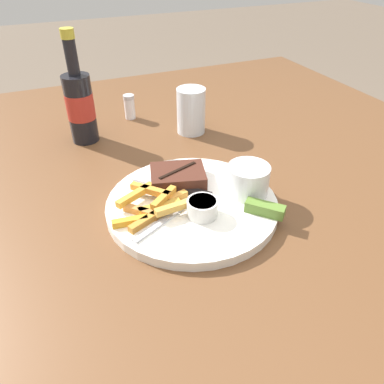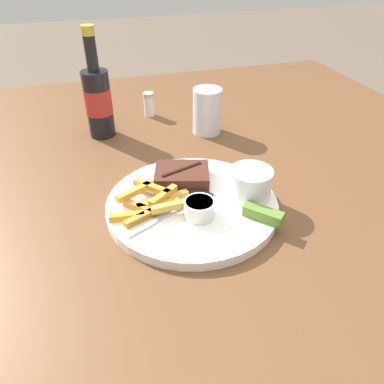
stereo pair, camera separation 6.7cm
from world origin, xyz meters
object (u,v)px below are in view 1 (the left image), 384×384
(beer_bottle, at_px, (80,104))
(drinking_glass, at_px, (191,111))
(knife_utensil, at_px, (179,188))
(steak_portion, at_px, (177,176))
(dinner_plate, at_px, (192,205))
(dipping_sauce_cup, at_px, (205,206))
(fork_utensil, at_px, (161,223))
(coleslaw_cup, at_px, (248,178))
(salt_shaker, at_px, (130,107))
(pickle_spear, at_px, (265,209))

(beer_bottle, distance_m, drinking_glass, 0.26)
(knife_utensil, distance_m, drinking_glass, 0.29)
(steak_portion, bearing_deg, dinner_plate, -89.01)
(drinking_glass, bearing_deg, dipping_sauce_cup, -109.61)
(drinking_glass, bearing_deg, dinner_plate, -113.07)
(knife_utensil, bearing_deg, fork_utensil, 98.73)
(dinner_plate, bearing_deg, coleslaw_cup, -8.01)
(steak_portion, xyz_separation_m, salt_shaker, (0.01, 0.37, 0.00))
(fork_utensil, relative_size, drinking_glass, 1.12)
(coleslaw_cup, bearing_deg, fork_utensil, -172.94)
(steak_portion, distance_m, beer_bottle, 0.32)
(steak_portion, height_order, drinking_glass, drinking_glass)
(dinner_plate, relative_size, beer_bottle, 1.22)
(steak_portion, relative_size, beer_bottle, 0.47)
(steak_portion, relative_size, dipping_sauce_cup, 2.27)
(steak_portion, height_order, dipping_sauce_cup, dipping_sauce_cup)
(coleslaw_cup, bearing_deg, salt_shaker, 102.22)
(knife_utensil, xyz_separation_m, salt_shaker, (0.02, 0.40, 0.01))
(beer_bottle, bearing_deg, dipping_sauce_cup, -71.73)
(dinner_plate, relative_size, salt_shaker, 4.80)
(salt_shaker, bearing_deg, beer_bottle, -148.74)
(dipping_sauce_cup, xyz_separation_m, salt_shaker, (0.00, 0.48, -0.00))
(coleslaw_cup, xyz_separation_m, pickle_spear, (-0.01, -0.07, -0.02))
(knife_utensil, bearing_deg, beer_bottle, -21.52)
(steak_portion, height_order, fork_utensil, steak_portion)
(dinner_plate, xyz_separation_m, dipping_sauce_cup, (0.00, -0.04, 0.03))
(dinner_plate, xyz_separation_m, steak_portion, (-0.00, 0.07, 0.02))
(steak_portion, height_order, knife_utensil, steak_portion)
(beer_bottle, bearing_deg, pickle_spear, -62.56)
(beer_bottle, bearing_deg, steak_portion, -66.31)
(dinner_plate, xyz_separation_m, salt_shaker, (0.01, 0.44, 0.02))
(dinner_plate, distance_m, coleslaw_cup, 0.11)
(fork_utensil, bearing_deg, beer_bottle, 71.00)
(dinner_plate, relative_size, dipping_sauce_cup, 5.84)
(fork_utensil, height_order, drinking_glass, drinking_glass)
(fork_utensil, bearing_deg, dinner_plate, -0.00)
(dinner_plate, distance_m, fork_utensil, 0.08)
(pickle_spear, distance_m, fork_utensil, 0.18)
(dipping_sauce_cup, bearing_deg, fork_utensil, 174.84)
(beer_bottle, bearing_deg, salt_shaker, 31.26)
(steak_portion, bearing_deg, coleslaw_cup, -38.03)
(pickle_spear, height_order, fork_utensil, pickle_spear)
(dinner_plate, height_order, beer_bottle, beer_bottle)
(steak_portion, bearing_deg, dipping_sauce_cup, -86.89)
(dipping_sauce_cup, relative_size, pickle_spear, 0.82)
(coleslaw_cup, xyz_separation_m, salt_shaker, (-0.10, 0.45, -0.02))
(dinner_plate, xyz_separation_m, fork_utensil, (-0.07, -0.04, 0.01))
(dipping_sauce_cup, height_order, salt_shaker, salt_shaker)
(coleslaw_cup, bearing_deg, dipping_sauce_cup, -163.78)
(steak_portion, distance_m, knife_utensil, 0.03)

